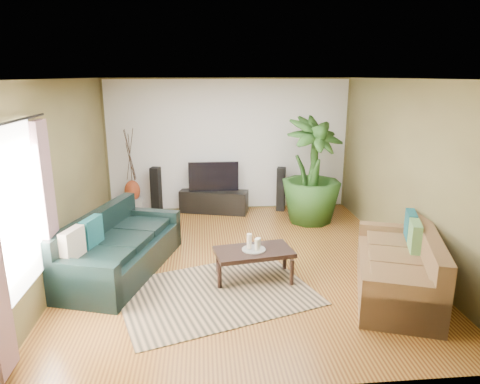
{
  "coord_description": "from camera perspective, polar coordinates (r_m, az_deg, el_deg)",
  "views": [
    {
      "loc": [
        -0.56,
        -5.97,
        2.75
      ],
      "look_at": [
        0.0,
        0.2,
        1.05
      ],
      "focal_mm": 32.0,
      "sensor_mm": 36.0,
      "label": 1
    }
  ],
  "objects": [
    {
      "name": "floor",
      "position": [
        6.6,
        0.16,
        -9.29
      ],
      "size": [
        5.5,
        5.5,
        0.0
      ],
      "primitive_type": "plane",
      "color": "#9C6B28",
      "rests_on": "ground"
    },
    {
      "name": "ceiling",
      "position": [
        6.0,
        0.18,
        14.86
      ],
      "size": [
        5.5,
        5.5,
        0.0
      ],
      "primitive_type": "plane",
      "rotation": [
        3.14,
        0.0,
        0.0
      ],
      "color": "white",
      "rests_on": "ground"
    },
    {
      "name": "wall_back",
      "position": [
        8.85,
        -1.5,
        6.22
      ],
      "size": [
        5.0,
        0.0,
        5.0
      ],
      "primitive_type": "plane",
      "rotation": [
        1.57,
        0.0,
        0.0
      ],
      "color": "brown",
      "rests_on": "ground"
    },
    {
      "name": "wall_front",
      "position": [
        3.56,
        4.33,
        -7.86
      ],
      "size": [
        5.0,
        0.0,
        5.0
      ],
      "primitive_type": "plane",
      "rotation": [
        -1.57,
        0.0,
        0.0
      ],
      "color": "brown",
      "rests_on": "ground"
    },
    {
      "name": "wall_left",
      "position": [
        6.43,
        -22.6,
        1.58
      ],
      "size": [
        0.0,
        5.5,
        5.5
      ],
      "primitive_type": "plane",
      "rotation": [
        1.57,
        0.0,
        1.57
      ],
      "color": "brown",
      "rests_on": "ground"
    },
    {
      "name": "wall_right",
      "position": [
        6.85,
        21.48,
        2.48
      ],
      "size": [
        0.0,
        5.5,
        5.5
      ],
      "primitive_type": "plane",
      "rotation": [
        1.57,
        0.0,
        -1.57
      ],
      "color": "brown",
      "rests_on": "ground"
    },
    {
      "name": "backwall_panel",
      "position": [
        8.84,
        -1.49,
        6.21
      ],
      "size": [
        4.9,
        0.0,
        4.9
      ],
      "primitive_type": "plane",
      "rotation": [
        1.57,
        0.0,
        0.0
      ],
      "color": "white",
      "rests_on": "ground"
    },
    {
      "name": "window_pane",
      "position": [
        4.96,
        -27.73,
        -2.25
      ],
      "size": [
        0.0,
        1.8,
        1.8
      ],
      "primitive_type": "plane",
      "rotation": [
        1.57,
        0.0,
        1.57
      ],
      "color": "white",
      "rests_on": "ground"
    },
    {
      "name": "curtain_far",
      "position": [
        5.68,
        -24.18,
        -2.39
      ],
      "size": [
        0.08,
        0.35,
        2.2
      ],
      "primitive_type": "cube",
      "color": "gray",
      "rests_on": "ground"
    },
    {
      "name": "curtain_rod",
      "position": [
        4.78,
        -28.52,
        8.12
      ],
      "size": [
        0.03,
        1.9,
        0.03
      ],
      "primitive_type": "cylinder",
      "rotation": [
        1.57,
        0.0,
        0.0
      ],
      "color": "black",
      "rests_on": "ground"
    },
    {
      "name": "sofa_left",
      "position": [
        6.38,
        -15.52,
        -6.61
      ],
      "size": [
        1.59,
        2.45,
        0.85
      ],
      "primitive_type": "cube",
      "rotation": [
        0.0,
        0.0,
        1.27
      ],
      "color": "black",
      "rests_on": "floor"
    },
    {
      "name": "sofa_right",
      "position": [
        5.95,
        20.17,
        -8.67
      ],
      "size": [
        1.54,
        2.23,
        0.85
      ],
      "primitive_type": "cube",
      "rotation": [
        0.0,
        0.0,
        -1.91
      ],
      "color": "brown",
      "rests_on": "floor"
    },
    {
      "name": "area_rug",
      "position": [
        5.73,
        -3.18,
        -13.27
      ],
      "size": [
        2.83,
        2.39,
        0.01
      ],
      "primitive_type": "cube",
      "rotation": [
        0.0,
        0.0,
        0.33
      ],
      "color": "#9E825D",
      "rests_on": "floor"
    },
    {
      "name": "coffee_table",
      "position": [
        6.01,
        1.83,
        -9.61
      ],
      "size": [
        1.13,
        0.74,
        0.43
      ],
      "primitive_type": "cube",
      "rotation": [
        0.0,
        0.0,
        0.17
      ],
      "color": "black",
      "rests_on": "floor"
    },
    {
      "name": "candle_tray",
      "position": [
        5.92,
        1.85,
        -7.66
      ],
      "size": [
        0.33,
        0.33,
        0.01
      ],
      "primitive_type": "cylinder",
      "color": "gray",
      "rests_on": "coffee_table"
    },
    {
      "name": "candle_tall",
      "position": [
        5.9,
        1.24,
        -6.56
      ],
      "size": [
        0.07,
        0.07,
        0.21
      ],
      "primitive_type": "cylinder",
      "color": "white",
      "rests_on": "candle_tray"
    },
    {
      "name": "candle_mid",
      "position": [
        5.85,
        2.3,
        -7.0
      ],
      "size": [
        0.07,
        0.07,
        0.16
      ],
      "primitive_type": "cylinder",
      "color": "white",
      "rests_on": "candle_tray"
    },
    {
      "name": "candle_short",
      "position": [
        5.96,
        2.46,
        -6.75
      ],
      "size": [
        0.07,
        0.07,
        0.13
      ],
      "primitive_type": "cylinder",
      "color": "beige",
      "rests_on": "candle_tray"
    },
    {
      "name": "tv_stand",
      "position": [
        8.84,
        -3.49,
        -1.26
      ],
      "size": [
        1.44,
        0.76,
        0.46
      ],
      "primitive_type": "cube",
      "rotation": [
        0.0,
        0.0,
        -0.26
      ],
      "color": "black",
      "rests_on": "floor"
    },
    {
      "name": "television",
      "position": [
        8.71,
        -3.54,
        2.08
      ],
      "size": [
        1.01,
        0.06,
        0.6
      ],
      "primitive_type": "cube",
      "color": "black",
      "rests_on": "tv_stand"
    },
    {
      "name": "speaker_left",
      "position": [
        8.82,
        -11.11,
        0.15
      ],
      "size": [
        0.22,
        0.24,
        0.97
      ],
      "primitive_type": "cube",
      "rotation": [
        0.0,
        0.0,
        -0.3
      ],
      "color": "black",
      "rests_on": "floor"
    },
    {
      "name": "speaker_right",
      "position": [
        8.92,
        5.47,
        0.38
      ],
      "size": [
        0.21,
        0.23,
        0.92
      ],
      "primitive_type": "cube",
      "rotation": [
        0.0,
        0.0,
        -0.32
      ],
      "color": "black",
      "rests_on": "floor"
    },
    {
      "name": "potted_plant",
      "position": [
        8.18,
        9.54,
        2.8
      ],
      "size": [
        1.51,
        1.51,
        2.01
      ],
      "primitive_type": "imported",
      "rotation": [
        0.0,
        0.0,
        0.46
      ],
      "color": "#204517",
      "rests_on": "floor"
    },
    {
      "name": "plant_pot",
      "position": [
        8.41,
        9.29,
        -2.93
      ],
      "size": [
        0.37,
        0.37,
        0.29
      ],
      "primitive_type": "cylinder",
      "color": "black",
      "rests_on": "floor"
    },
    {
      "name": "pedestal",
      "position": [
        8.97,
        -14.02,
        -1.86
      ],
      "size": [
        0.41,
        0.41,
        0.34
      ],
      "primitive_type": "cube",
      "rotation": [
        0.0,
        0.0,
        0.23
      ],
      "color": "gray",
      "rests_on": "floor"
    },
    {
      "name": "vase",
      "position": [
        8.88,
        -14.15,
        0.14
      ],
      "size": [
        0.31,
        0.31,
        0.43
      ],
      "primitive_type": "ellipsoid",
      "color": "maroon",
      "rests_on": "pedestal"
    },
    {
      "name": "side_table",
      "position": [
        7.58,
        -17.82,
        -4.79
      ],
      "size": [
        0.55,
        0.55,
        0.48
      ],
      "primitive_type": "cube",
      "rotation": [
        0.0,
        0.0,
        -0.25
      ],
      "color": "brown",
      "rests_on": "floor"
    }
  ]
}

